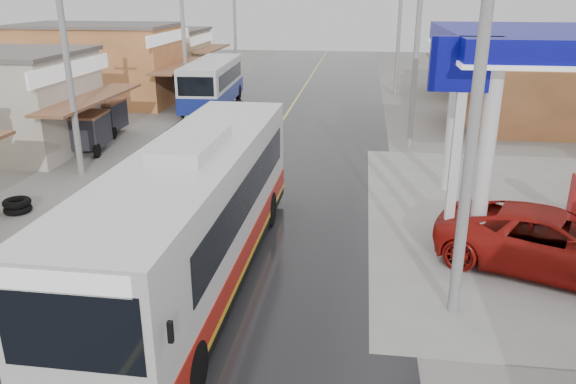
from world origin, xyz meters
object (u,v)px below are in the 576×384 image
object	(u,v)px
tricycle_near	(89,130)
coach_bus	(197,215)
cyclist	(190,144)
tricycle_far	(107,115)
second_bus	(213,83)
jeepney	(551,242)
tyre_stack	(17,206)

from	to	relation	value
tricycle_near	coach_bus	bearing A→B (deg)	-58.77
cyclist	tricycle_far	world-z (taller)	cyclist
second_bus	jeepney	world-z (taller)	second_bus
coach_bus	tricycle_near	distance (m)	14.46
second_bus	tricycle_near	world-z (taller)	second_bus
jeepney	second_bus	bearing A→B (deg)	57.91
tyre_stack	coach_bus	bearing A→B (deg)	-26.90
cyclist	second_bus	bearing A→B (deg)	96.94
jeepney	tricycle_far	world-z (taller)	tricycle_far
tricycle_far	tyre_stack	bearing A→B (deg)	-82.96
coach_bus	tyre_stack	distance (m)	8.75
coach_bus	cyclist	size ratio (longest dim) A/B	6.15
second_bus	tricycle_near	size ratio (longest dim) A/B	3.74
cyclist	tricycle_near	distance (m)	5.09
second_bus	tricycle_far	xyz separation A→B (m)	(-3.73, -7.66, -0.59)
jeepney	tricycle_near	world-z (taller)	tricycle_near
second_bus	tricycle_near	distance (m)	11.47
second_bus	cyclist	bearing A→B (deg)	-83.18
coach_bus	tricycle_far	size ratio (longest dim) A/B	5.36
coach_bus	tyre_stack	size ratio (longest dim) A/B	13.25
second_bus	cyclist	distance (m)	11.72
coach_bus	second_bus	size ratio (longest dim) A/B	1.38
jeepney	tyre_stack	bearing A→B (deg)	105.34
second_bus	cyclist	xyz separation A→B (m)	(1.92, -11.52, -0.94)
coach_bus	cyclist	bearing A→B (deg)	108.90
tricycle_far	tyre_stack	world-z (taller)	tricycle_far
coach_bus	jeepney	distance (m)	9.58
jeepney	cyclist	distance (m)	15.90
jeepney	cyclist	size ratio (longest dim) A/B	2.96
second_bus	tricycle_far	bearing A→B (deg)	-118.61
second_bus	jeepney	size ratio (longest dim) A/B	1.50
coach_bus	tyre_stack	world-z (taller)	coach_bus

